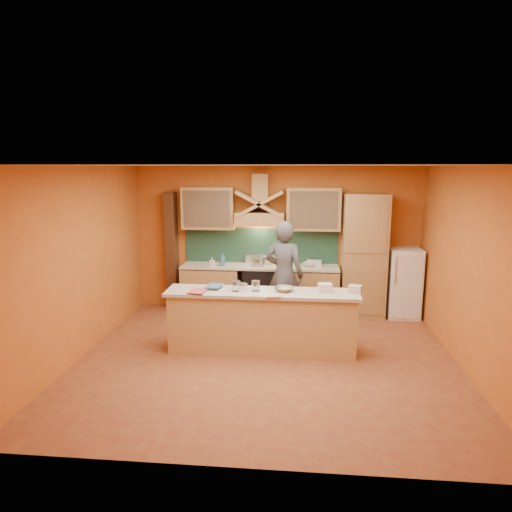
# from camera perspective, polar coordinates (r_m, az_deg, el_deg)

# --- Properties ---
(floor) EXTENTS (5.50, 5.00, 0.01)m
(floor) POSITION_cam_1_polar(r_m,az_deg,el_deg) (6.89, 1.37, -12.70)
(floor) COLOR #945B2D
(floor) RESTS_ON ground
(ceiling) EXTENTS (5.50, 5.00, 0.01)m
(ceiling) POSITION_cam_1_polar(r_m,az_deg,el_deg) (6.30, 1.49, 11.28)
(ceiling) COLOR white
(ceiling) RESTS_ON wall_back
(wall_back) EXTENTS (5.50, 0.02, 2.80)m
(wall_back) POSITION_cam_1_polar(r_m,az_deg,el_deg) (8.91, 2.56, 2.19)
(wall_back) COLOR #C66826
(wall_back) RESTS_ON floor
(wall_front) EXTENTS (5.50, 0.02, 2.80)m
(wall_front) POSITION_cam_1_polar(r_m,az_deg,el_deg) (4.06, -1.08, -8.83)
(wall_front) COLOR #C66826
(wall_front) RESTS_ON floor
(wall_left) EXTENTS (0.02, 5.00, 2.80)m
(wall_left) POSITION_cam_1_polar(r_m,az_deg,el_deg) (7.18, -21.03, -0.72)
(wall_left) COLOR #C66826
(wall_left) RESTS_ON floor
(wall_right) EXTENTS (0.02, 5.00, 2.80)m
(wall_right) POSITION_cam_1_polar(r_m,az_deg,el_deg) (6.84, 25.08, -1.60)
(wall_right) COLOR #C66826
(wall_right) RESTS_ON floor
(base_cabinet_left) EXTENTS (1.10, 0.60, 0.86)m
(base_cabinet_left) POSITION_cam_1_polar(r_m,az_deg,el_deg) (8.97, -5.62, -4.13)
(base_cabinet_left) COLOR #AD834F
(base_cabinet_left) RESTS_ON floor
(base_cabinet_right) EXTENTS (1.10, 0.60, 0.86)m
(base_cabinet_right) POSITION_cam_1_polar(r_m,az_deg,el_deg) (8.81, 6.64, -4.43)
(base_cabinet_right) COLOR #AD834F
(base_cabinet_right) RESTS_ON floor
(counter_top) EXTENTS (3.00, 0.62, 0.04)m
(counter_top) POSITION_cam_1_polar(r_m,az_deg,el_deg) (8.72, 0.46, -1.33)
(counter_top) COLOR beige
(counter_top) RESTS_ON base_cabinet_left
(stove) EXTENTS (0.60, 0.58, 0.90)m
(stove) POSITION_cam_1_polar(r_m,az_deg,el_deg) (8.83, 0.46, -4.18)
(stove) COLOR black
(stove) RESTS_ON floor
(backsplash) EXTENTS (3.00, 0.03, 0.70)m
(backsplash) POSITION_cam_1_polar(r_m,az_deg,el_deg) (8.93, 0.62, 1.25)
(backsplash) COLOR #1A3A2D
(backsplash) RESTS_ON wall_back
(range_hood) EXTENTS (0.92, 0.50, 0.24)m
(range_hood) POSITION_cam_1_polar(r_m,az_deg,el_deg) (8.62, 0.50, 4.72)
(range_hood) COLOR #AD834F
(range_hood) RESTS_ON wall_back
(hood_chimney) EXTENTS (0.30, 0.30, 0.50)m
(hood_chimney) POSITION_cam_1_polar(r_m,az_deg,el_deg) (8.68, 0.56, 8.60)
(hood_chimney) COLOR #AD834F
(hood_chimney) RESTS_ON wall_back
(upper_cabinet_left) EXTENTS (1.00, 0.35, 0.80)m
(upper_cabinet_left) POSITION_cam_1_polar(r_m,az_deg,el_deg) (8.82, -5.98, 5.98)
(upper_cabinet_left) COLOR #AD834F
(upper_cabinet_left) RESTS_ON wall_back
(upper_cabinet_right) EXTENTS (1.00, 0.35, 0.80)m
(upper_cabinet_right) POSITION_cam_1_polar(r_m,az_deg,el_deg) (8.65, 7.19, 5.85)
(upper_cabinet_right) COLOR #AD834F
(upper_cabinet_right) RESTS_ON wall_back
(pantry_column) EXTENTS (0.80, 0.60, 2.30)m
(pantry_column) POSITION_cam_1_polar(r_m,az_deg,el_deg) (8.73, 13.32, 0.05)
(pantry_column) COLOR #AD834F
(pantry_column) RESTS_ON floor
(fridge) EXTENTS (0.58, 0.60, 1.30)m
(fridge) POSITION_cam_1_polar(r_m,az_deg,el_deg) (8.97, 17.94, -3.18)
(fridge) COLOR white
(fridge) RESTS_ON floor
(trim_column_left) EXTENTS (0.20, 0.30, 2.30)m
(trim_column_left) POSITION_cam_1_polar(r_m,az_deg,el_deg) (9.13, -10.46, 0.65)
(trim_column_left) COLOR #472816
(trim_column_left) RESTS_ON floor
(island_body) EXTENTS (2.80, 0.55, 0.88)m
(island_body) POSITION_cam_1_polar(r_m,az_deg,el_deg) (7.01, 0.74, -8.39)
(island_body) COLOR tan
(island_body) RESTS_ON floor
(island_top) EXTENTS (2.90, 0.62, 0.05)m
(island_top) POSITION_cam_1_polar(r_m,az_deg,el_deg) (6.87, 0.75, -4.62)
(island_top) COLOR beige
(island_top) RESTS_ON island_body
(person) EXTENTS (0.79, 0.64, 1.88)m
(person) POSITION_cam_1_polar(r_m,az_deg,el_deg) (7.92, 3.54, -2.36)
(person) COLOR #4C4C51
(person) RESTS_ON floor
(pot_large) EXTENTS (0.28, 0.28, 0.15)m
(pot_large) POSITION_cam_1_polar(r_m,az_deg,el_deg) (8.69, 0.14, -0.89)
(pot_large) COLOR #B8B7BF
(pot_large) RESTS_ON stove
(pot_small) EXTENTS (0.23, 0.23, 0.14)m
(pot_small) POSITION_cam_1_polar(r_m,az_deg,el_deg) (8.86, 1.26, -0.69)
(pot_small) COLOR silver
(pot_small) RESTS_ON stove
(soap_bottle_a) EXTENTS (0.10, 0.10, 0.19)m
(soap_bottle_a) POSITION_cam_1_polar(r_m,az_deg,el_deg) (8.62, -5.52, -0.76)
(soap_bottle_a) COLOR silver
(soap_bottle_a) RESTS_ON counter_top
(soap_bottle_b) EXTENTS (0.13, 0.13, 0.26)m
(soap_bottle_b) POSITION_cam_1_polar(r_m,az_deg,el_deg) (8.71, -4.21, -0.37)
(soap_bottle_b) COLOR #33658E
(soap_bottle_b) RESTS_ON counter_top
(bowl_back) EXTENTS (0.32, 0.32, 0.08)m
(bowl_back) POSITION_cam_1_polar(r_m,az_deg,el_deg) (8.71, 6.74, -1.03)
(bowl_back) COLOR silver
(bowl_back) RESTS_ON counter_top
(dish_rack) EXTENTS (0.29, 0.23, 0.10)m
(dish_rack) POSITION_cam_1_polar(r_m,az_deg,el_deg) (8.77, 7.28, -0.90)
(dish_rack) COLOR silver
(dish_rack) RESTS_ON counter_top
(book_lower) EXTENTS (0.27, 0.33, 0.03)m
(book_lower) POSITION_cam_1_polar(r_m,az_deg,el_deg) (6.88, -8.21, -4.36)
(book_lower) COLOR #B74142
(book_lower) RESTS_ON island_top
(book_upper) EXTENTS (0.26, 0.33, 0.02)m
(book_upper) POSITION_cam_1_polar(r_m,az_deg,el_deg) (7.08, -6.09, -3.71)
(book_upper) COLOR #395D7E
(book_upper) RESTS_ON island_top
(jar_large) EXTENTS (0.14, 0.14, 0.16)m
(jar_large) POSITION_cam_1_polar(r_m,az_deg,el_deg) (6.85, -2.50, -3.76)
(jar_large) COLOR silver
(jar_large) RESTS_ON island_top
(jar_small) EXTENTS (0.14, 0.14, 0.15)m
(jar_small) POSITION_cam_1_polar(r_m,az_deg,el_deg) (6.86, -0.04, -3.75)
(jar_small) COLOR white
(jar_small) RESTS_ON island_top
(kitchen_scale) EXTENTS (0.12, 0.12, 0.10)m
(kitchen_scale) POSITION_cam_1_polar(r_m,az_deg,el_deg) (6.85, -1.66, -4.01)
(kitchen_scale) COLOR white
(kitchen_scale) RESTS_ON island_top
(mixing_bowl) EXTENTS (0.34, 0.34, 0.07)m
(mixing_bowl) POSITION_cam_1_polar(r_m,az_deg,el_deg) (6.86, 3.52, -4.14)
(mixing_bowl) COLOR silver
(mixing_bowl) RESTS_ON island_top
(cloth) EXTENTS (0.23, 0.18, 0.01)m
(cloth) POSITION_cam_1_polar(r_m,az_deg,el_deg) (6.61, 2.24, -4.97)
(cloth) COLOR #C7ABA4
(cloth) RESTS_ON island_top
(grocery_bag_a) EXTENTS (0.22, 0.18, 0.13)m
(grocery_bag_a) POSITION_cam_1_polar(r_m,az_deg,el_deg) (6.87, 8.62, -3.96)
(grocery_bag_a) COLOR beige
(grocery_bag_a) RESTS_ON island_top
(grocery_bag_b) EXTENTS (0.22, 0.20, 0.11)m
(grocery_bag_b) POSITION_cam_1_polar(r_m,az_deg,el_deg) (6.90, 12.29, -4.08)
(grocery_bag_b) COLOR beige
(grocery_bag_b) RESTS_ON island_top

